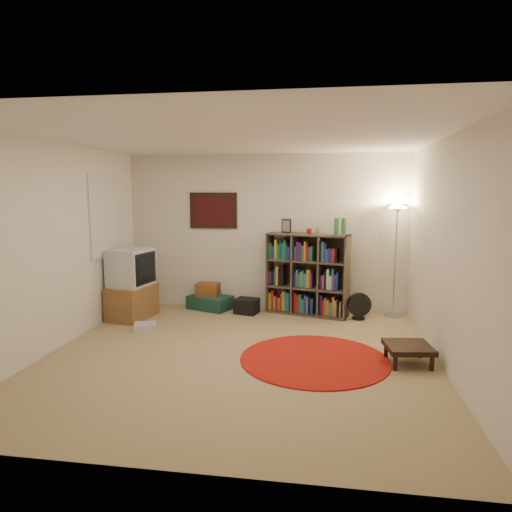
{
  "coord_description": "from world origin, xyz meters",
  "views": [
    {
      "loc": [
        0.96,
        -5.02,
        1.91
      ],
      "look_at": [
        0.1,
        0.6,
        1.1
      ],
      "focal_mm": 32.0,
      "sensor_mm": 36.0,
      "label": 1
    }
  ],
  "objects_px": {
    "tv_stand": "(132,285)",
    "side_table": "(408,348)",
    "bookshelf": "(306,275)",
    "floor_fan": "(359,306)",
    "floor_lamp": "(397,224)",
    "suitcase": "(210,302)"
  },
  "relations": [
    {
      "from": "tv_stand",
      "to": "side_table",
      "type": "height_order",
      "value": "tv_stand"
    },
    {
      "from": "bookshelf",
      "to": "floor_fan",
      "type": "relative_size",
      "value": 3.73
    },
    {
      "from": "floor_lamp",
      "to": "suitcase",
      "type": "xyz_separation_m",
      "value": [
        -2.9,
        0.02,
        -1.32
      ]
    },
    {
      "from": "floor_fan",
      "to": "tv_stand",
      "type": "relative_size",
      "value": 0.38
    },
    {
      "from": "floor_fan",
      "to": "bookshelf",
      "type": "bearing_deg",
      "value": 152.65
    },
    {
      "from": "tv_stand",
      "to": "side_table",
      "type": "distance_m",
      "value": 4.03
    },
    {
      "from": "floor_lamp",
      "to": "floor_fan",
      "type": "distance_m",
      "value": 1.36
    },
    {
      "from": "bookshelf",
      "to": "tv_stand",
      "type": "relative_size",
      "value": 1.43
    },
    {
      "from": "bookshelf",
      "to": "floor_fan",
      "type": "xyz_separation_m",
      "value": [
        0.8,
        -0.21,
        -0.41
      ]
    },
    {
      "from": "bookshelf",
      "to": "tv_stand",
      "type": "bearing_deg",
      "value": -150.83
    },
    {
      "from": "floor_lamp",
      "to": "suitcase",
      "type": "bearing_deg",
      "value": 179.67
    },
    {
      "from": "bookshelf",
      "to": "side_table",
      "type": "xyz_separation_m",
      "value": [
        1.22,
        -1.95,
        -0.43
      ]
    },
    {
      "from": "tv_stand",
      "to": "suitcase",
      "type": "relative_size",
      "value": 1.36
    },
    {
      "from": "floor_fan",
      "to": "side_table",
      "type": "height_order",
      "value": "floor_fan"
    },
    {
      "from": "bookshelf",
      "to": "floor_lamp",
      "type": "xyz_separation_m",
      "value": [
        1.34,
        0.06,
        0.82
      ]
    },
    {
      "from": "floor_fan",
      "to": "tv_stand",
      "type": "bearing_deg",
      "value": 174.51
    },
    {
      "from": "bookshelf",
      "to": "floor_fan",
      "type": "bearing_deg",
      "value": 0.67
    },
    {
      "from": "floor_fan",
      "to": "side_table",
      "type": "xyz_separation_m",
      "value": [
        0.42,
        -1.74,
        -0.02
      ]
    },
    {
      "from": "floor_lamp",
      "to": "tv_stand",
      "type": "bearing_deg",
      "value": -169.85
    },
    {
      "from": "suitcase",
      "to": "side_table",
      "type": "height_order",
      "value": "side_table"
    },
    {
      "from": "floor_fan",
      "to": "floor_lamp",
      "type": "bearing_deg",
      "value": 13.41
    },
    {
      "from": "floor_lamp",
      "to": "tv_stand",
      "type": "height_order",
      "value": "floor_lamp"
    }
  ]
}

